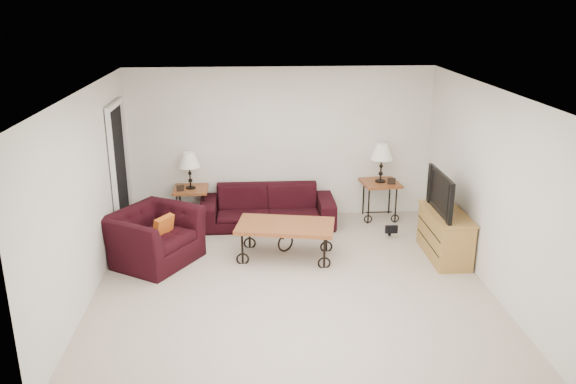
% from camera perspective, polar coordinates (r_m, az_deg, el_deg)
% --- Properties ---
extents(ground, '(5.00, 5.00, 0.00)m').
position_cam_1_polar(ground, '(7.73, 0.34, -8.70)').
color(ground, beige).
rests_on(ground, ground).
extents(wall_back, '(5.00, 0.02, 2.50)m').
position_cam_1_polar(wall_back, '(9.65, -0.70, 4.79)').
color(wall_back, white).
rests_on(wall_back, ground).
extents(wall_front, '(5.00, 0.02, 2.50)m').
position_cam_1_polar(wall_front, '(4.95, 2.45, -8.99)').
color(wall_front, white).
rests_on(wall_front, ground).
extents(wall_left, '(0.02, 5.00, 2.50)m').
position_cam_1_polar(wall_left, '(7.51, -19.04, -0.27)').
color(wall_left, white).
rests_on(wall_left, ground).
extents(wall_right, '(0.02, 5.00, 2.50)m').
position_cam_1_polar(wall_right, '(7.83, 18.94, 0.50)').
color(wall_right, white).
rests_on(wall_right, ground).
extents(ceiling, '(5.00, 5.00, 0.00)m').
position_cam_1_polar(ceiling, '(6.96, 0.38, 9.95)').
color(ceiling, white).
rests_on(ceiling, wall_back).
extents(doorway, '(0.08, 0.94, 2.04)m').
position_cam_1_polar(doorway, '(9.09, -16.14, 1.69)').
color(doorway, black).
rests_on(doorway, ground).
extents(sofa, '(2.16, 0.85, 0.63)m').
position_cam_1_polar(sofa, '(9.45, -2.01, -1.44)').
color(sofa, black).
rests_on(sofa, ground).
extents(side_table_left, '(0.55, 0.55, 0.60)m').
position_cam_1_polar(side_table_left, '(9.67, -9.41, -1.31)').
color(side_table_left, brown).
rests_on(side_table_left, ground).
extents(side_table_right, '(0.65, 0.65, 0.65)m').
position_cam_1_polar(side_table_right, '(9.85, 8.93, -0.79)').
color(side_table_right, brown).
rests_on(side_table_right, ground).
extents(lamp_left, '(0.34, 0.34, 0.60)m').
position_cam_1_polar(lamp_left, '(9.49, -9.60, 2.09)').
color(lamp_left, black).
rests_on(lamp_left, side_table_left).
extents(lamp_right, '(0.40, 0.40, 0.65)m').
position_cam_1_polar(lamp_right, '(9.66, 9.12, 2.83)').
color(lamp_right, black).
rests_on(lamp_right, side_table_right).
extents(photo_frame_left, '(0.12, 0.04, 0.10)m').
position_cam_1_polar(photo_frame_left, '(9.44, -10.51, 0.36)').
color(photo_frame_left, black).
rests_on(photo_frame_left, side_table_left).
extents(photo_frame_right, '(0.13, 0.03, 0.11)m').
position_cam_1_polar(photo_frame_right, '(9.63, 10.10, 1.06)').
color(photo_frame_right, black).
rests_on(photo_frame_right, side_table_right).
extents(coffee_table, '(1.47, 0.97, 0.51)m').
position_cam_1_polar(coffee_table, '(8.30, -0.25, -4.80)').
color(coffee_table, brown).
rests_on(coffee_table, ground).
extents(armchair, '(1.45, 1.50, 0.74)m').
position_cam_1_polar(armchair, '(8.34, -13.01, -4.30)').
color(armchair, black).
rests_on(armchair, ground).
extents(throw_pillow, '(0.25, 0.33, 0.34)m').
position_cam_1_polar(throw_pillow, '(8.22, -12.11, -3.47)').
color(throw_pillow, orange).
rests_on(throw_pillow, armchair).
extents(tv_stand, '(0.47, 1.12, 0.67)m').
position_cam_1_polar(tv_stand, '(8.59, 15.09, -4.05)').
color(tv_stand, '#BD8146').
rests_on(tv_stand, ground).
extents(television, '(0.13, 1.01, 0.58)m').
position_cam_1_polar(television, '(8.37, 15.32, -0.09)').
color(television, black).
rests_on(television, tv_stand).
extents(backpack, '(0.31, 0.25, 0.38)m').
position_cam_1_polar(backpack, '(9.18, 9.95, -3.18)').
color(backpack, black).
rests_on(backpack, ground).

